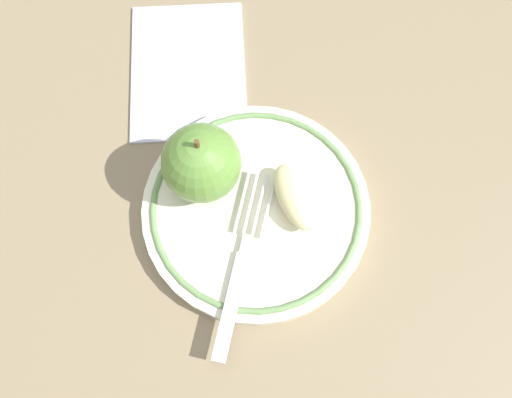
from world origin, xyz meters
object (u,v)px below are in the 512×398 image
object	(u,v)px
apple_red_whole	(201,163)
napkin_folded	(188,69)
plate	(256,210)
fork	(240,268)
apple_slice_front	(295,197)

from	to	relation	value
apple_red_whole	napkin_folded	xyz separation A→B (m)	(0.12, -0.03, -0.05)
plate	fork	distance (m)	0.06
apple_red_whole	fork	xyz separation A→B (m)	(-0.09, 0.00, -0.03)
napkin_folded	apple_red_whole	bearing A→B (deg)	165.45
plate	napkin_folded	size ratio (longest dim) A/B	1.31
fork	apple_slice_front	bearing A→B (deg)	-25.22
plate	fork	bearing A→B (deg)	141.93
apple_slice_front	fork	xyz separation A→B (m)	(-0.04, 0.07, -0.01)
apple_red_whole	apple_slice_front	size ratio (longest dim) A/B	1.19
apple_slice_front	fork	distance (m)	0.08
napkin_folded	fork	bearing A→B (deg)	170.27
apple_red_whole	napkin_folded	bearing A→B (deg)	-14.55
plate	napkin_folded	bearing A→B (deg)	-0.21
plate	fork	xyz separation A→B (m)	(-0.05, 0.04, 0.01)
plate	fork	world-z (taller)	fork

